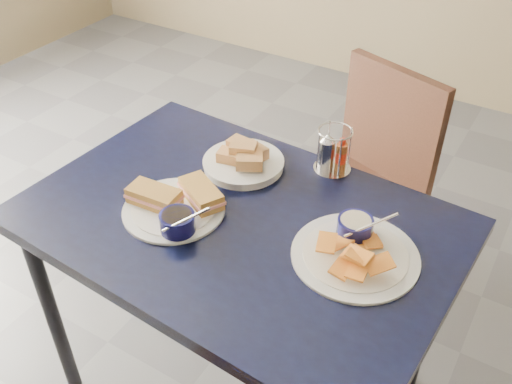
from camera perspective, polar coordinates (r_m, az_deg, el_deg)
The scene contains 6 objects.
dining_table at distance 1.55m, azimuth -1.72°, elevation -4.58°, with size 1.17×0.82×0.75m.
chair_far at distance 2.15m, azimuth 10.58°, elevation 2.50°, with size 0.52×0.51×0.87m.
sandwich_plate at distance 1.52m, azimuth -7.96°, elevation -1.27°, with size 0.30×0.27×0.12m.
plantain_plate at distance 1.41m, azimuth 9.88°, elevation -5.44°, with size 0.31×0.31×0.12m.
bread_basket at distance 1.67m, azimuth -1.25°, elevation 3.22°, with size 0.23×0.23×0.08m.
condiment_caddy at distance 1.66m, azimuth 7.62°, elevation 3.91°, with size 0.11×0.11×0.14m.
Camera 1 is at (0.40, -0.85, 1.72)m, focal length 40.00 mm.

